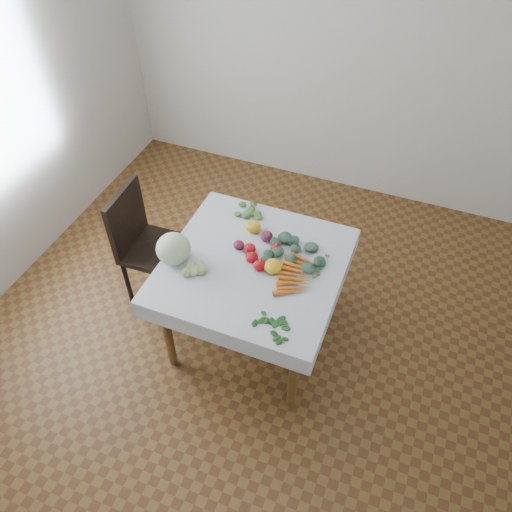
{
  "coord_description": "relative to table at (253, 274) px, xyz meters",
  "views": [
    {
      "loc": [
        0.81,
        -2.02,
        3.08
      ],
      "look_at": [
        0.01,
        0.01,
        0.82
      ],
      "focal_mm": 35.0,
      "sensor_mm": 36.0,
      "label": 1
    }
  ],
  "objects": [
    {
      "name": "back_wall",
      "position": [
        0.0,
        2.0,
        0.7
      ],
      "size": [
        4.0,
        0.04,
        2.7
      ],
      "primitive_type": "cube",
      "color": "beige",
      "rests_on": "ground"
    },
    {
      "name": "tomato_c",
      "position": [
        0.05,
        -0.03,
        0.14
      ],
      "size": [
        0.1,
        0.1,
        0.07
      ],
      "primitive_type": "ellipsoid",
      "rotation": [
        0.0,
        0.0,
        -0.35
      ],
      "color": "#B30B15",
      "rests_on": "tablecloth"
    },
    {
      "name": "carrot_bunch",
      "position": [
        0.3,
        -0.01,
        0.12
      ],
      "size": [
        0.22,
        0.39,
        0.03
      ],
      "color": "orange",
      "rests_on": "tablecloth"
    },
    {
      "name": "chair",
      "position": [
        -0.91,
        0.12,
        -0.11
      ],
      "size": [
        0.45,
        0.45,
        0.95
      ],
      "color": "black",
      "rests_on": "ground"
    },
    {
      "name": "heirloom_front",
      "position": [
        0.14,
        -0.01,
        0.14
      ],
      "size": [
        0.13,
        0.13,
        0.08
      ],
      "primitive_type": "ellipsoid",
      "rotation": [
        0.0,
        0.0,
        -0.11
      ],
      "color": "yellow",
      "rests_on": "tablecloth"
    },
    {
      "name": "onion_b",
      "position": [
        -0.14,
        0.09,
        0.13
      ],
      "size": [
        0.08,
        0.08,
        0.06
      ],
      "primitive_type": "ellipsoid",
      "rotation": [
        0.0,
        0.0,
        -0.17
      ],
      "color": "#54183C",
      "rests_on": "tablecloth"
    },
    {
      "name": "cabbage",
      "position": [
        -0.48,
        -0.15,
        0.2
      ],
      "size": [
        0.23,
        0.23,
        0.2
      ],
      "primitive_type": "ellipsoid",
      "rotation": [
        0.0,
        0.0,
        0.02
      ],
      "color": "beige",
      "rests_on": "tablecloth"
    },
    {
      "name": "basil_bunch",
      "position": [
        0.29,
        -0.42,
        0.11
      ],
      "size": [
        0.23,
        0.17,
        0.01
      ],
      "color": "#19521C",
      "rests_on": "tablecloth"
    },
    {
      "name": "table",
      "position": [
        0.0,
        0.0,
        0.0
      ],
      "size": [
        1.0,
        1.0,
        0.75
      ],
      "color": "brown",
      "rests_on": "ground"
    },
    {
      "name": "tomatillo_cluster",
      "position": [
        -0.3,
        -0.21,
        0.13
      ],
      "size": [
        0.16,
        0.13,
        0.06
      ],
      "color": "#B9D77C",
      "rests_on": "tablecloth"
    },
    {
      "name": "ground",
      "position": [
        0.0,
        0.0,
        -0.65
      ],
      "size": [
        4.0,
        4.0,
        0.0
      ],
      "primitive_type": "plane",
      "color": "brown"
    },
    {
      "name": "tablecloth",
      "position": [
        0.0,
        0.0,
        0.1
      ],
      "size": [
        1.12,
        1.12,
        0.01
      ],
      "primitive_type": "cube",
      "color": "white",
      "rests_on": "table"
    },
    {
      "name": "tomato_a",
      "position": [
        0.09,
        0.16,
        0.13
      ],
      "size": [
        0.07,
        0.07,
        0.06
      ],
      "primitive_type": "ellipsoid",
      "rotation": [
        0.0,
        0.0,
        0.04
      ],
      "color": "#B30B15",
      "rests_on": "tablecloth"
    },
    {
      "name": "dill_bunch",
      "position": [
        -0.19,
        0.48,
        0.11
      ],
      "size": [
        0.25,
        0.18,
        0.02
      ],
      "color": "#56823B",
      "rests_on": "tablecloth"
    },
    {
      "name": "onion_a",
      "position": [
        0.0,
        0.23,
        0.14
      ],
      "size": [
        0.1,
        0.1,
        0.07
      ],
      "primitive_type": "ellipsoid",
      "rotation": [
        0.0,
        0.0,
        -0.29
      ],
      "color": "#54183C",
      "rests_on": "tablecloth"
    },
    {
      "name": "heirloom_back",
      "position": [
        -0.11,
        0.28,
        0.14
      ],
      "size": [
        0.12,
        0.12,
        0.07
      ],
      "primitive_type": "ellipsoid",
      "rotation": [
        0.0,
        0.0,
        0.1
      ],
      "color": "yellow",
      "rests_on": "tablecloth"
    },
    {
      "name": "tomato_d",
      "position": [
        -0.02,
        0.02,
        0.14
      ],
      "size": [
        0.1,
        0.1,
        0.07
      ],
      "primitive_type": "ellipsoid",
      "rotation": [
        0.0,
        0.0,
        0.21
      ],
      "color": "#B30B15",
      "rests_on": "tablecloth"
    },
    {
      "name": "tomato_b",
      "position": [
        -0.06,
        0.08,
        0.14
      ],
      "size": [
        0.1,
        0.1,
        0.07
      ],
      "primitive_type": "ellipsoid",
      "rotation": [
        0.0,
        0.0,
        0.41
      ],
      "color": "#B30B15",
      "rests_on": "tablecloth"
    },
    {
      "name": "kale_bunch",
      "position": [
        0.23,
        0.16,
        0.13
      ],
      "size": [
        0.36,
        0.31,
        0.05
      ],
      "color": "#385C47",
      "rests_on": "tablecloth"
    }
  ]
}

